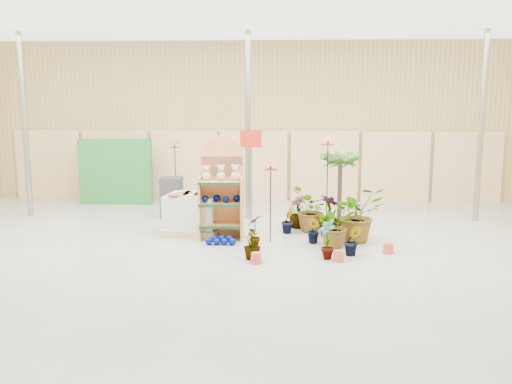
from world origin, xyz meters
TOP-DOWN VIEW (x-y plane):
  - room at (0.00, 0.91)m, footprint 15.20×12.10m
  - display_shelf at (-0.43, 1.58)m, footprint 0.93×0.61m
  - teddy_bears at (-0.41, 1.48)m, footprint 0.80×0.20m
  - gazing_balls_shelf at (-0.43, 1.46)m, footprint 0.80×0.27m
  - gazing_balls_floor at (-0.39, 1.02)m, footprint 0.63×0.39m
  - pallet_stack at (-1.10, 1.88)m, footprint 1.35×1.18m
  - charcoal_planters at (-1.91, 3.54)m, footprint 0.50×0.50m
  - trellis_stock at (-3.80, 5.20)m, footprint 2.00×0.30m
  - offer_sign at (0.10, 2.98)m, footprint 0.50×0.08m
  - bird_table_front at (0.61, 1.24)m, footprint 0.34×0.34m
  - bird_table_right at (1.81, 1.95)m, footprint 0.34×0.34m
  - bird_table_back at (-2.00, 4.55)m, footprint 0.34×0.34m
  - palm at (2.14, 2.52)m, footprint 0.70×0.70m
  - potted_plant_0 at (0.32, 0.80)m, footprint 0.38×0.44m
  - potted_plant_1 at (1.50, 1.15)m, footprint 0.37×0.39m
  - potted_plant_2 at (1.92, 0.93)m, footprint 1.01×0.95m
  - potted_plant_3 at (1.88, 1.79)m, footprint 0.73×0.73m
  - potted_plant_4 at (2.45, 1.97)m, footprint 0.29×0.42m
  - potted_plant_5 at (0.96, 2.03)m, footprint 0.33×0.37m
  - potted_plant_6 at (1.47, 2.18)m, footprint 1.05×1.11m
  - potted_plant_7 at (0.31, -0.04)m, footprint 0.36×0.36m
  - potted_plant_8 at (1.69, 0.06)m, footprint 0.43×0.48m
  - potted_plant_9 at (2.20, 0.30)m, footprint 0.34×0.28m
  - potted_plant_10 at (2.41, 1.40)m, footprint 1.29×1.21m
  - potted_plant_11 at (1.19, 2.54)m, footprint 0.58×0.58m

SIDE VIEW (x-z plane):
  - gazing_balls_floor at x=-0.39m, z-range 0.00..0.15m
  - potted_plant_1 at x=1.50m, z-range 0.00..0.56m
  - potted_plant_7 at x=0.31m, z-range 0.00..0.58m
  - potted_plant_5 at x=0.96m, z-range 0.00..0.58m
  - potted_plant_9 at x=2.20m, z-range 0.00..0.60m
  - potted_plant_0 at x=0.32m, z-range 0.00..0.69m
  - potted_plant_11 at x=1.19m, z-range 0.00..0.74m
  - potted_plant_8 at x=1.69m, z-range 0.00..0.76m
  - potted_plant_4 at x=2.45m, z-range 0.00..0.80m
  - pallet_stack at x=-1.10m, z-range -0.01..0.89m
  - potted_plant_2 at x=1.92m, z-range 0.00..0.89m
  - potted_plant_3 at x=1.88m, z-range 0.00..0.92m
  - potted_plant_6 at x=1.47m, z-range 0.00..0.99m
  - charcoal_planters at x=-1.91m, z-range 0.00..1.00m
  - potted_plant_10 at x=2.41m, z-range 0.00..1.16m
  - gazing_balls_shelf at x=-0.43m, z-range 0.78..0.93m
  - trellis_stock at x=-3.80m, z-range 0.00..1.80m
  - display_shelf at x=-0.43m, z-range -0.09..2.09m
  - teddy_bears at x=-0.41m, z-range 1.21..1.55m
  - offer_sign at x=0.10m, z-range 0.47..2.67m
  - palm at x=2.14m, z-range 0.65..2.49m
  - bird_table_front at x=0.61m, z-range 0.74..2.49m
  - bird_table_back at x=-2.00m, z-range 0.80..2.68m
  - bird_table_right at x=1.81m, z-range 0.94..3.14m
  - room at x=0.00m, z-range -0.14..4.56m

